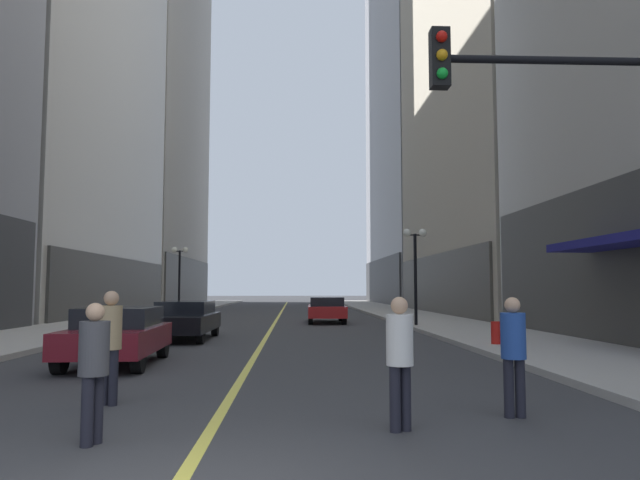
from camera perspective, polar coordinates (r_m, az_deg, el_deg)
ground_plane at (r=39.75m, az=-3.93°, el=-7.24°), size 200.00×200.00×0.00m
sidewalk_left at (r=40.81m, az=-15.68°, el=-6.90°), size 4.50×78.00×0.15m
sidewalk_right at (r=40.38m, az=7.94°, el=-7.06°), size 4.50×78.00×0.15m
lane_centre_stripe at (r=39.75m, az=-3.93°, el=-7.23°), size 0.16×70.00×0.01m
building_left_mid at (r=45.61m, az=-27.36°, el=13.51°), size 14.63×24.00×31.34m
building_right_mid at (r=44.38m, az=17.45°, el=15.20°), size 10.28×24.00×33.59m
building_right_far at (r=72.78m, az=11.70°, el=18.76°), size 14.66×26.00×61.40m
storefront_awning_right at (r=17.66m, az=26.92°, el=-0.23°), size 1.60×5.36×3.12m
car_maroon at (r=14.58m, az=-18.99°, el=-8.57°), size 1.99×4.08×1.32m
car_black at (r=21.01m, az=-12.92°, el=-7.43°), size 1.90×4.62×1.32m
car_red at (r=30.50m, az=0.63°, el=-6.66°), size 1.99×4.68×1.32m
pedestrian_with_orange_bag at (r=7.33m, az=-21.07°, el=-10.98°), size 0.44×0.44×1.60m
pedestrian_in_tan_trench at (r=9.65m, az=-19.65°, el=-8.93°), size 0.45×0.45×1.73m
pedestrian_in_blue_hoodie at (r=8.68m, az=18.23°, el=-9.84°), size 0.35×0.35×1.64m
pedestrian_in_white_shirt at (r=7.55m, az=7.74°, el=-10.75°), size 0.46×0.46×1.66m
traffic_light_near_right at (r=9.70m, az=24.21°, el=7.47°), size 3.43×0.35×5.65m
street_lamp_left_far at (r=38.89m, az=-13.45°, el=-2.37°), size 1.06×0.36×4.43m
street_lamp_right_mid at (r=26.63m, az=9.20°, el=-1.43°), size 1.06×0.36×4.43m
fire_hydrant_right at (r=18.10m, az=16.68°, el=-8.84°), size 0.28×0.28×0.80m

